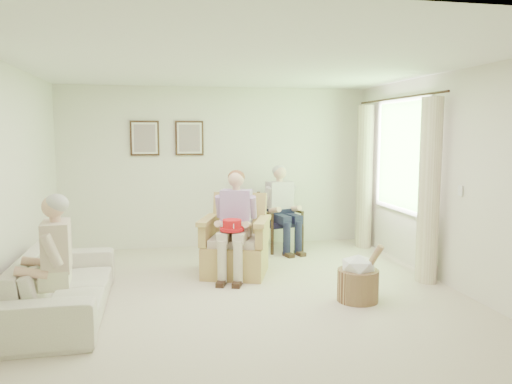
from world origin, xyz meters
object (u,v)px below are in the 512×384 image
red_hat (232,226)px  hatbox (358,278)px  sofa (64,283)px  person_dark (281,203)px  wicker_armchair (235,249)px  person_wicker (236,216)px  wood_armchair (279,218)px  person_sofa (51,257)px

red_hat → hatbox: (1.27, -1.00, -0.45)m
sofa → person_dark: size_ratio=1.62×
wicker_armchair → person_dark: 1.54m
wicker_armchair → red_hat: size_ratio=3.48×
person_wicker → wicker_armchair: bearing=109.6°
wicker_armchair → person_dark: (0.92, 1.15, 0.43)m
person_dark → wood_armchair: bearing=76.3°
person_wicker → person_dark: 1.59m
sofa → red_hat: red_hat is taller
person_dark → red_hat: 1.79m
sofa → hatbox: (3.15, -0.25, -0.05)m
person_sofa → red_hat: person_sofa is taller
wicker_armchair → person_sofa: (-1.97, -1.63, 0.40)m
person_sofa → wicker_armchair: bearing=124.4°
wicker_armchair → red_hat: wicker_armchair is taller
sofa → person_sofa: size_ratio=1.68×
wood_armchair → person_wicker: bearing=-136.3°
red_hat → wood_armchair: bearing=58.3°
hatbox → sofa: bearing=175.5°
hatbox → person_sofa: bearing=-174.7°
wood_armchair → sofa: 3.75m
person_wicker → red_hat: size_ratio=4.47×
red_hat → wicker_armchair: bearing=75.2°
person_wicker → hatbox: size_ratio=2.02×
wicker_armchair → person_sofa: 2.58m
wicker_armchair → wood_armchair: (0.92, 1.30, 0.16)m
person_wicker → person_dark: person_wicker is taller
person_dark → hatbox: bearing=-97.8°
wicker_armchair → red_hat: bearing=-85.2°
person_wicker → person_sofa: size_ratio=1.06×
person_dark → hatbox: (0.26, -2.49, -0.51)m
hatbox → wicker_armchair: bearing=131.5°
wood_armchair → person_sofa: bearing=-148.3°
person_wicker → hatbox: (1.18, -1.19, -0.53)m
sofa → person_wicker: bearing=-64.4°
person_sofa → sofa: bearing=174.8°
sofa → person_dark: (2.89, 2.24, 0.46)m
wicker_armchair → wood_armchair: 1.60m
wicker_armchair → wood_armchair: wicker_armchair is taller
red_hat → hatbox: size_ratio=0.45×
person_wicker → person_sofa: bearing=-123.3°
wood_armchair → person_dark: 0.32m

